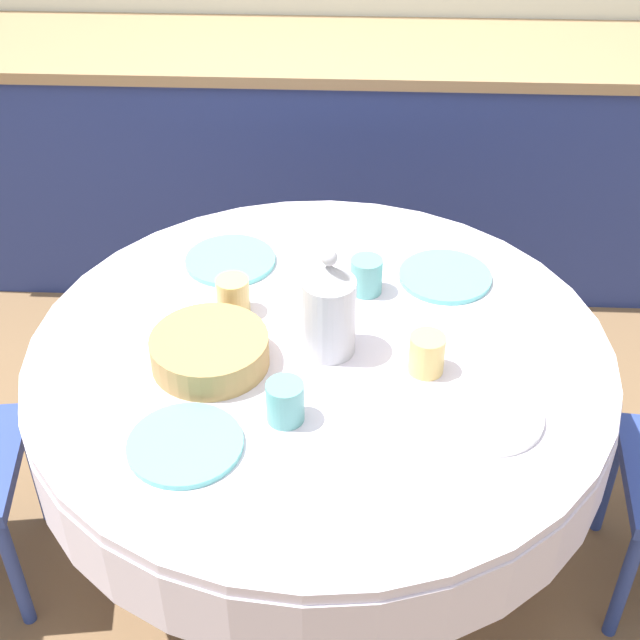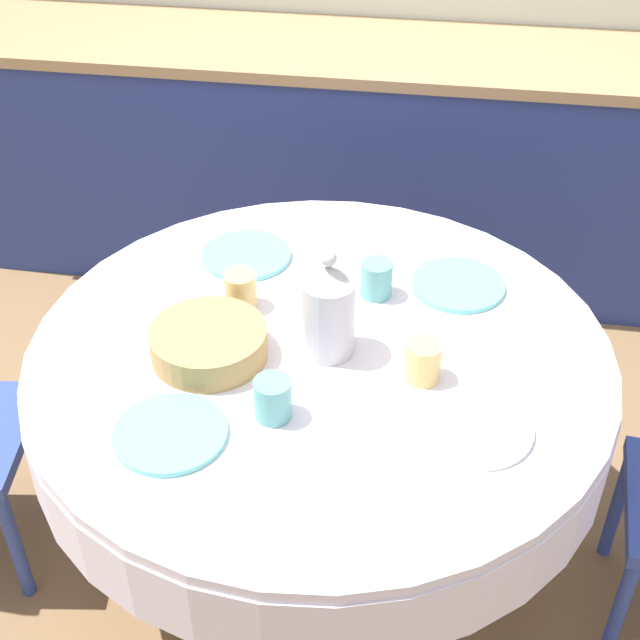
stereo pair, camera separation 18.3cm
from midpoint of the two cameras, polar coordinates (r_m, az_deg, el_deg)
The scene contains 13 objects.
ground_plane at distance 2.66m, azimuth -2.04°, elevation -14.18°, with size 12.00×12.00×0.00m, color brown.
kitchen_counter at distance 3.54m, azimuth -0.38°, elevation 10.18°, with size 3.24×0.64×0.92m.
dining_table at distance 2.21m, azimuth -2.38°, elevation -4.22°, with size 1.41×1.41×0.73m.
plate_near_left at distance 1.91m, azimuth -11.38°, elevation -7.93°, with size 0.25×0.25×0.01m, color #60BCB7.
cup_near_left at distance 1.92m, azimuth -5.00°, elevation -5.35°, with size 0.08×0.08×0.10m, color #5BA39E.
plate_near_right at distance 1.96m, azimuth 8.02°, elevation -6.13°, with size 0.25×0.25×0.01m, color white.
cup_near_right at distance 2.04m, azimuth 4.30°, elevation -2.27°, with size 0.08×0.08×0.10m, color #DBB766.
plate_far_left at distance 2.44m, azimuth -7.91°, elevation 3.74°, with size 0.25×0.25×0.01m, color #60BCB7.
cup_far_left at distance 2.23m, azimuth -7.93°, elevation 1.48°, with size 0.08×0.08×0.10m, color #DBB766.
plate_far_right at distance 2.37m, azimuth 5.82°, elevation 2.72°, with size 0.25×0.25×0.01m, color #60BCB7.
cup_far_right at distance 2.29m, azimuth 0.69°, elevation 2.79°, with size 0.08×0.08×0.10m, color #5BA39E.
coffee_carafe at distance 2.05m, azimuth -1.99°, elevation 0.62°, with size 0.13×0.13×0.28m.
bread_basket at distance 2.09m, azimuth -9.58°, elevation -2.04°, with size 0.28×0.28×0.07m, color #AD844C.
Camera 1 is at (0.08, -1.66, 2.08)m, focal length 50.00 mm.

